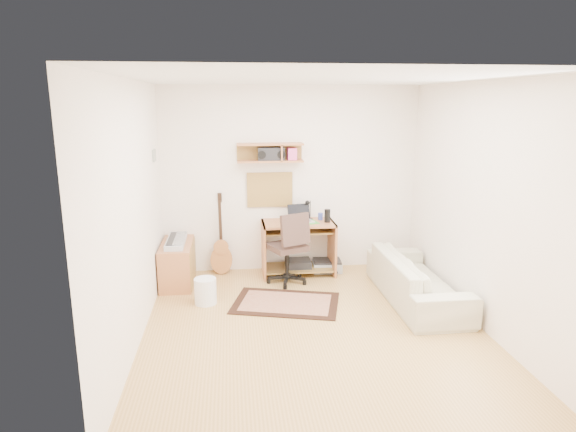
{
  "coord_description": "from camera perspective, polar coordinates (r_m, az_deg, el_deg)",
  "views": [
    {
      "loc": [
        -0.84,
        -4.88,
        2.4
      ],
      "look_at": [
        -0.15,
        1.05,
        1.0
      ],
      "focal_mm": 30.97,
      "sensor_mm": 36.0,
      "label": 1
    }
  ],
  "objects": [
    {
      "name": "rug",
      "position": [
        6.09,
        -0.25,
        -9.94
      ],
      "size": [
        1.42,
        1.13,
        0.02
      ],
      "primitive_type": "cube",
      "rotation": [
        0.0,
        0.0,
        -0.26
      ],
      "color": "tan",
      "rests_on": "floor"
    },
    {
      "name": "wall_photo",
      "position": [
        6.49,
        -15.11,
        6.73
      ],
      "size": [
        0.02,
        0.2,
        0.15
      ],
      "primitive_type": "cube",
      "color": "#4C8CBF",
      "rests_on": "left_wall"
    },
    {
      "name": "cork_board",
      "position": [
        6.99,
        -2.11,
        3.05
      ],
      "size": [
        0.64,
        0.03,
        0.49
      ],
      "primitive_type": "cube",
      "color": "tan",
      "rests_on": "back_wall"
    },
    {
      "name": "floor",
      "position": [
        5.51,
        2.89,
        -12.72
      ],
      "size": [
        3.6,
        4.0,
        0.01
      ],
      "primitive_type": "cube",
      "color": "tan",
      "rests_on": "ground"
    },
    {
      "name": "music_keyboard",
      "position": [
        6.72,
        -12.72,
        -2.82
      ],
      "size": [
        0.23,
        0.74,
        0.06
      ],
      "primitive_type": "cube",
      "color": "#B2B5BA",
      "rests_on": "cabinet"
    },
    {
      "name": "speaker",
      "position": [
        6.86,
        4.54,
        0.03
      ],
      "size": [
        0.08,
        0.08,
        0.18
      ],
      "primitive_type": "cylinder",
      "color": "black",
      "rests_on": "desk"
    },
    {
      "name": "sofa",
      "position": [
        6.26,
        14.61,
        -6.19
      ],
      "size": [
        0.55,
        1.88,
        0.73
      ],
      "primitive_type": "imported",
      "rotation": [
        0.0,
        0.0,
        1.57
      ],
      "color": "beige",
      "rests_on": "floor"
    },
    {
      "name": "pencil_cup",
      "position": [
        7.01,
        3.75,
        -0.04
      ],
      "size": [
        0.07,
        0.07,
        0.1
      ],
      "primitive_type": "cylinder",
      "color": "#3646A2",
      "rests_on": "desk"
    },
    {
      "name": "ceiling",
      "position": [
        4.96,
        3.25,
        15.55
      ],
      "size": [
        3.6,
        4.0,
        0.01
      ],
      "primitive_type": "cube",
      "color": "white",
      "rests_on": "ground"
    },
    {
      "name": "task_chair",
      "position": [
        6.6,
        -0.11,
        -3.56
      ],
      "size": [
        0.67,
        0.67,
        0.99
      ],
      "primitive_type": null,
      "rotation": [
        0.0,
        0.0,
        0.41
      ],
      "color": "#392821",
      "rests_on": "floor"
    },
    {
      "name": "cabinet",
      "position": [
        6.81,
        -12.59,
        -5.31
      ],
      "size": [
        0.4,
        0.9,
        0.55
      ],
      "primitive_type": "cube",
      "color": "#B76F40",
      "rests_on": "floor"
    },
    {
      "name": "laptop",
      "position": [
        6.83,
        1.55,
        0.25
      ],
      "size": [
        0.38,
        0.38,
        0.24
      ],
      "primitive_type": null,
      "rotation": [
        0.0,
        0.0,
        0.22
      ],
      "color": "silver",
      "rests_on": "desk"
    },
    {
      "name": "guitar",
      "position": [
        6.99,
        -7.74,
        -2.08
      ],
      "size": [
        0.32,
        0.21,
        1.15
      ],
      "primitive_type": null,
      "rotation": [
        0.0,
        0.0,
        -0.06
      ],
      "color": "#B87138",
      "rests_on": "floor"
    },
    {
      "name": "back_wall",
      "position": [
        7.02,
        0.31,
        4.18
      ],
      "size": [
        3.6,
        0.01,
        2.6
      ],
      "primitive_type": "cube",
      "color": "white",
      "rests_on": "ground"
    },
    {
      "name": "boombox",
      "position": [
        6.81,
        -1.96,
        7.12
      ],
      "size": [
        0.36,
        0.16,
        0.18
      ],
      "primitive_type": "cube",
      "color": "black",
      "rests_on": "wall_shelf"
    },
    {
      "name": "wall_shelf",
      "position": [
        6.81,
        -2.07,
        7.29
      ],
      "size": [
        0.9,
        0.25,
        0.26
      ],
      "primitive_type": "cube",
      "color": "#B76F40",
      "rests_on": "back_wall"
    },
    {
      "name": "left_wall",
      "position": [
        5.09,
        -17.38,
        0.12
      ],
      "size": [
        0.01,
        4.0,
        2.6
      ],
      "primitive_type": "cube",
      "color": "white",
      "rests_on": "ground"
    },
    {
      "name": "printer",
      "position": [
        7.19,
        4.5,
        -5.63
      ],
      "size": [
        0.43,
        0.34,
        0.15
      ],
      "primitive_type": "cube",
      "rotation": [
        0.0,
        0.0,
        -0.07
      ],
      "color": "#A5A8AA",
      "rests_on": "floor"
    },
    {
      "name": "desk_lamp",
      "position": [
        7.0,
        2.56,
        0.72
      ],
      "size": [
        0.09,
        0.09,
        0.28
      ],
      "primitive_type": null,
      "color": "black",
      "rests_on": "desk"
    },
    {
      "name": "waste_basket",
      "position": [
        6.12,
        -9.46,
        -8.49
      ],
      "size": [
        0.32,
        0.32,
        0.32
      ],
      "primitive_type": "cylinder",
      "rotation": [
        0.0,
        0.0,
        -0.22
      ],
      "color": "white",
      "rests_on": "floor"
    },
    {
      "name": "right_wall",
      "position": [
        5.66,
        21.38,
        1.07
      ],
      "size": [
        0.01,
        4.0,
        2.6
      ],
      "primitive_type": "cube",
      "color": "white",
      "rests_on": "ground"
    },
    {
      "name": "desk",
      "position": [
        6.97,
        1.17,
        -3.7
      ],
      "size": [
        1.0,
        0.55,
        0.75
      ],
      "primitive_type": null,
      "color": "#B76F40",
      "rests_on": "floor"
    }
  ]
}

